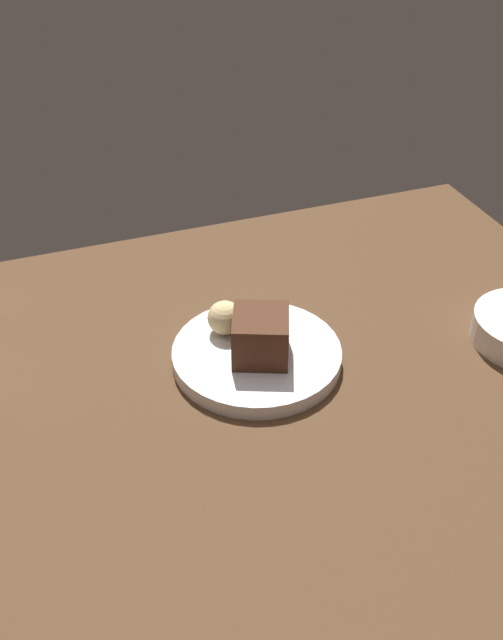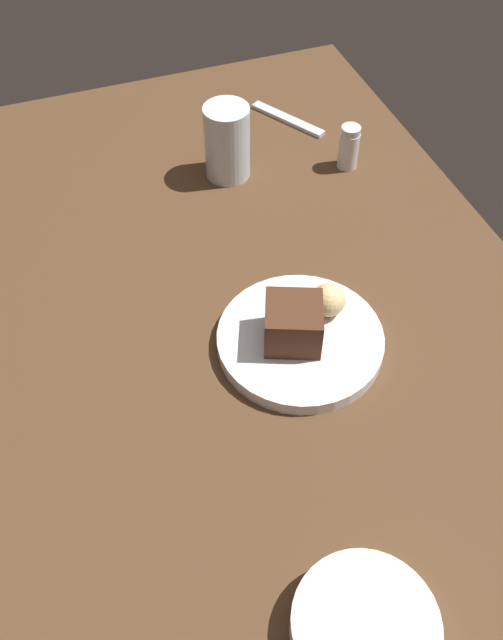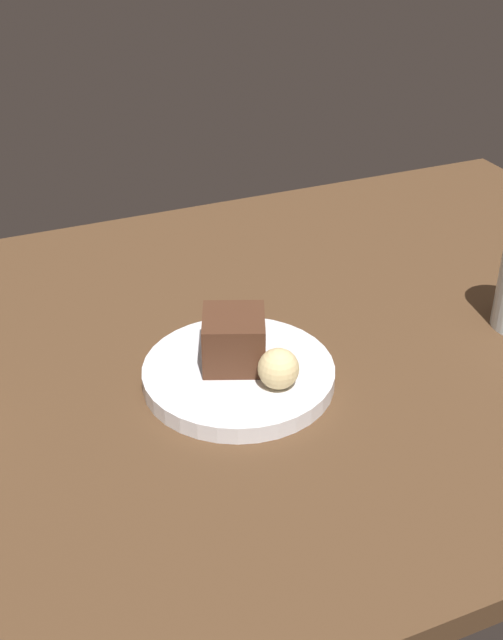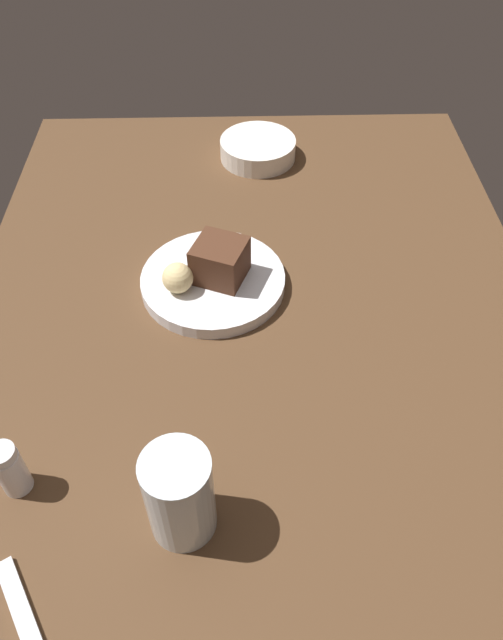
% 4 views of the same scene
% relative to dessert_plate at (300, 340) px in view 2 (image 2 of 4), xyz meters
% --- Properties ---
extents(dining_table, '(1.20, 0.84, 0.03)m').
position_rel_dessert_plate_xyz_m(dining_table, '(-0.09, -0.06, -0.03)').
color(dining_table, '#4C331E').
rests_on(dining_table, ground).
extents(dessert_plate, '(0.22, 0.22, 0.02)m').
position_rel_dessert_plate_xyz_m(dessert_plate, '(0.00, 0.00, 0.00)').
color(dessert_plate, silver).
rests_on(dessert_plate, dining_table).
extents(chocolate_cake_slice, '(0.09, 0.09, 0.06)m').
position_rel_dessert_plate_xyz_m(chocolate_cake_slice, '(0.00, -0.01, 0.04)').
color(chocolate_cake_slice, '#472819').
rests_on(chocolate_cake_slice, dessert_plate).
extents(bread_roll, '(0.04, 0.04, 0.04)m').
position_rel_dessert_plate_xyz_m(bread_roll, '(-0.03, 0.05, 0.03)').
color(bread_roll, '#DBC184').
rests_on(bread_roll, dessert_plate).
extents(salt_shaker, '(0.03, 0.03, 0.07)m').
position_rel_dessert_plate_xyz_m(salt_shaker, '(-0.32, 0.22, 0.03)').
color(salt_shaker, silver).
rests_on(salt_shaker, dining_table).
extents(water_glass, '(0.07, 0.07, 0.12)m').
position_rel_dessert_plate_xyz_m(water_glass, '(-0.37, 0.03, 0.05)').
color(water_glass, silver).
rests_on(water_glass, dining_table).
extents(side_bowl, '(0.14, 0.14, 0.04)m').
position_rel_dessert_plate_xyz_m(side_bowl, '(0.35, -0.08, 0.01)').
color(side_bowl, white).
rests_on(side_bowl, dining_table).
extents(dessert_spoon, '(0.14, 0.09, 0.01)m').
position_rel_dessert_plate_xyz_m(dessert_spoon, '(-0.48, 0.17, -0.01)').
color(dessert_spoon, silver).
rests_on(dessert_spoon, dining_table).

